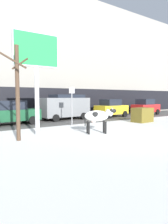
{
  "coord_description": "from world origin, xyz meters",
  "views": [
    {
      "loc": [
        -7.98,
        -7.14,
        2.11
      ],
      "look_at": [
        -0.49,
        3.9,
        1.1
      ],
      "focal_mm": 32.04,
      "sensor_mm": 36.0,
      "label": 1
    }
  ],
  "objects_px": {
    "billboard": "(36,56)",
    "bare_tree_left_lot": "(17,91)",
    "car_darkgreen_sedan": "(11,113)",
    "car_grey_van": "(65,106)",
    "car_yellow_hatchback": "(111,108)",
    "dumpster": "(142,115)",
    "cow_holstein": "(98,116)",
    "street_sign": "(72,103)",
    "car_red_hatchback": "(146,107)",
    "pedestrian_by_cars": "(98,107)"
  },
  "relations": [
    {
      "from": "car_red_hatchback",
      "to": "street_sign",
      "type": "bearing_deg",
      "value": -166.69
    },
    {
      "from": "car_grey_van",
      "to": "dumpster",
      "type": "relative_size",
      "value": 2.78
    },
    {
      "from": "car_red_hatchback",
      "to": "street_sign",
      "type": "height_order",
      "value": "street_sign"
    },
    {
      "from": "car_yellow_hatchback",
      "to": "cow_holstein",
      "type": "bearing_deg",
      "value": -136.55
    },
    {
      "from": "car_red_hatchback",
      "to": "bare_tree_left_lot",
      "type": "height_order",
      "value": "bare_tree_left_lot"
    },
    {
      "from": "car_grey_van",
      "to": "car_yellow_hatchback",
      "type": "distance_m",
      "value": 5.25
    },
    {
      "from": "cow_holstein",
      "to": "car_yellow_hatchback",
      "type": "distance_m",
      "value": 9.74
    },
    {
      "from": "car_grey_van",
      "to": "dumpster",
      "type": "height_order",
      "value": "car_grey_van"
    },
    {
      "from": "car_grey_van",
      "to": "pedestrian_by_cars",
      "type": "relative_size",
      "value": 2.73
    },
    {
      "from": "car_yellow_hatchback",
      "to": "car_red_hatchback",
      "type": "xyz_separation_m",
      "value": [
        5.21,
        -0.24,
        0.0
      ]
    },
    {
      "from": "car_darkgreen_sedan",
      "to": "car_yellow_hatchback",
      "type": "height_order",
      "value": "car_yellow_hatchback"
    },
    {
      "from": "billboard",
      "to": "car_red_hatchback",
      "type": "distance_m",
      "value": 16.43
    },
    {
      "from": "bare_tree_left_lot",
      "to": "street_sign",
      "type": "height_order",
      "value": "bare_tree_left_lot"
    },
    {
      "from": "billboard",
      "to": "car_grey_van",
      "type": "relative_size",
      "value": 1.18
    },
    {
      "from": "pedestrian_by_cars",
      "to": "street_sign",
      "type": "relative_size",
      "value": 0.61
    },
    {
      "from": "billboard",
      "to": "street_sign",
      "type": "height_order",
      "value": "billboard"
    },
    {
      "from": "billboard",
      "to": "car_darkgreen_sedan",
      "type": "distance_m",
      "value": 6.09
    },
    {
      "from": "cow_holstein",
      "to": "pedestrian_by_cars",
      "type": "height_order",
      "value": "pedestrian_by_cars"
    },
    {
      "from": "car_red_hatchback",
      "to": "dumpster",
      "type": "relative_size",
      "value": 2.13
    },
    {
      "from": "pedestrian_by_cars",
      "to": "bare_tree_left_lot",
      "type": "relative_size",
      "value": 0.38
    },
    {
      "from": "bare_tree_left_lot",
      "to": "dumpster",
      "type": "xyz_separation_m",
      "value": [
        10.71,
        1.4,
        -1.81
      ]
    },
    {
      "from": "billboard",
      "to": "dumpster",
      "type": "distance_m",
      "value": 10.14
    },
    {
      "from": "car_darkgreen_sedan",
      "to": "car_grey_van",
      "type": "bearing_deg",
      "value": 8.4
    },
    {
      "from": "car_darkgreen_sedan",
      "to": "street_sign",
      "type": "bearing_deg",
      "value": -38.48
    },
    {
      "from": "car_yellow_hatchback",
      "to": "street_sign",
      "type": "xyz_separation_m",
      "value": [
        -6.6,
        -3.04,
        0.74
      ]
    },
    {
      "from": "pedestrian_by_cars",
      "to": "car_grey_van",
      "type": "bearing_deg",
      "value": -155.46
    },
    {
      "from": "dumpster",
      "to": "billboard",
      "type": "bearing_deg",
      "value": -176.64
    },
    {
      "from": "billboard",
      "to": "bare_tree_left_lot",
      "type": "bearing_deg",
      "value": -146.89
    },
    {
      "from": "cow_holstein",
      "to": "car_grey_van",
      "type": "distance_m",
      "value": 7.54
    },
    {
      "from": "billboard",
      "to": "bare_tree_left_lot",
      "type": "relative_size",
      "value": 1.22
    },
    {
      "from": "car_yellow_hatchback",
      "to": "street_sign",
      "type": "distance_m",
      "value": 7.31
    },
    {
      "from": "car_yellow_hatchback",
      "to": "dumpster",
      "type": "relative_size",
      "value": 2.13
    },
    {
      "from": "car_red_hatchback",
      "to": "bare_tree_left_lot",
      "type": "distance_m",
      "value": 17.63
    },
    {
      "from": "cow_holstein",
      "to": "street_sign",
      "type": "height_order",
      "value": "street_sign"
    },
    {
      "from": "cow_holstein",
      "to": "street_sign",
      "type": "bearing_deg",
      "value": 82.76
    },
    {
      "from": "car_grey_van",
      "to": "street_sign",
      "type": "height_order",
      "value": "street_sign"
    },
    {
      "from": "billboard",
      "to": "car_red_hatchback",
      "type": "height_order",
      "value": "billboard"
    },
    {
      "from": "car_darkgreen_sedan",
      "to": "dumpster",
      "type": "height_order",
      "value": "car_darkgreen_sedan"
    },
    {
      "from": "car_darkgreen_sedan",
      "to": "billboard",
      "type": "bearing_deg",
      "value": -88.16
    },
    {
      "from": "car_yellow_hatchback",
      "to": "car_red_hatchback",
      "type": "height_order",
      "value": "same"
    },
    {
      "from": "car_darkgreen_sedan",
      "to": "street_sign",
      "type": "height_order",
      "value": "street_sign"
    },
    {
      "from": "street_sign",
      "to": "pedestrian_by_cars",
      "type": "bearing_deg",
      "value": 40.44
    },
    {
      "from": "car_grey_van",
      "to": "cow_holstein",
      "type": "bearing_deg",
      "value": -104.29
    },
    {
      "from": "car_yellow_hatchback",
      "to": "dumpster",
      "type": "bearing_deg",
      "value": -98.21
    },
    {
      "from": "car_yellow_hatchback",
      "to": "dumpster",
      "type": "xyz_separation_m",
      "value": [
        -0.67,
        -4.62,
        -0.33
      ]
    },
    {
      "from": "car_darkgreen_sedan",
      "to": "bare_tree_left_lot",
      "type": "height_order",
      "value": "bare_tree_left_lot"
    },
    {
      "from": "dumpster",
      "to": "car_red_hatchback",
      "type": "bearing_deg",
      "value": 36.69
    },
    {
      "from": "cow_holstein",
      "to": "car_grey_van",
      "type": "height_order",
      "value": "car_grey_van"
    },
    {
      "from": "bare_tree_left_lot",
      "to": "street_sign",
      "type": "distance_m",
      "value": 5.68
    },
    {
      "from": "car_darkgreen_sedan",
      "to": "cow_holstein",
      "type": "bearing_deg",
      "value": -64.11
    }
  ]
}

